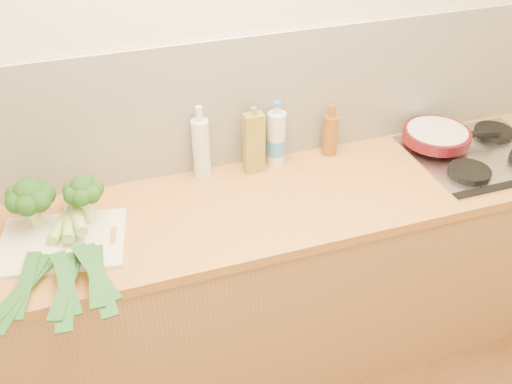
{
  "coord_description": "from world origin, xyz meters",
  "views": [
    {
      "loc": [
        -0.55,
        -0.45,
        2.2
      ],
      "look_at": [
        -0.03,
        1.1,
        1.02
      ],
      "focal_mm": 40.0,
      "sensor_mm": 36.0,
      "label": 1
    }
  ],
  "objects": [
    {
      "name": "leek_mid",
      "position": [
        -0.69,
        1.13,
        0.95
      ],
      "size": [
        0.13,
        0.67,
        0.04
      ],
      "rotation": [
        0.0,
        0.0,
        -0.09
      ],
      "color": "white",
      "rests_on": "chopping_board"
    },
    {
      "name": "skillet",
      "position": [
        0.87,
        1.32,
        0.96
      ],
      "size": [
        0.42,
        0.29,
        0.05
      ],
      "rotation": [
        0.0,
        0.0,
        -0.24
      ],
      "color": "#4C0C14",
      "rests_on": "gas_hob"
    },
    {
      "name": "leek_front",
      "position": [
        -0.74,
        1.16,
        0.94
      ],
      "size": [
        0.32,
        0.62,
        0.04
      ],
      "rotation": [
        0.0,
        0.0,
        -0.42
      ],
      "color": "white",
      "rests_on": "chopping_board"
    },
    {
      "name": "counter",
      "position": [
        0.0,
        1.2,
        0.45
      ],
      "size": [
        3.2,
        0.62,
        0.9
      ],
      "color": "#A47944",
      "rests_on": "ground"
    },
    {
      "name": "chopping_board",
      "position": [
        -0.71,
        1.18,
        0.91
      ],
      "size": [
        0.47,
        0.39,
        0.01
      ],
      "primitive_type": "cube",
      "rotation": [
        0.0,
        0.0,
        -0.18
      ],
      "color": "beige",
      "rests_on": "counter"
    },
    {
      "name": "oil_tin",
      "position": [
        0.06,
        1.41,
        1.03
      ],
      "size": [
        0.08,
        0.05,
        0.29
      ],
      "color": "olive",
      "rests_on": "counter"
    },
    {
      "name": "room_shell",
      "position": [
        0.0,
        1.49,
        1.17
      ],
      "size": [
        3.5,
        3.5,
        3.5
      ],
      "color": "beige",
      "rests_on": "ground"
    },
    {
      "name": "broccoli_right",
      "position": [
        -0.61,
        1.27,
        1.04
      ],
      "size": [
        0.14,
        0.14,
        0.19
      ],
      "color": "#BECC77",
      "rests_on": "chopping_board"
    },
    {
      "name": "broccoli_left",
      "position": [
        -0.79,
        1.29,
        1.04
      ],
      "size": [
        0.17,
        0.17,
        0.2
      ],
      "color": "#BECC77",
      "rests_on": "chopping_board"
    },
    {
      "name": "gas_hob",
      "position": [
        1.02,
        1.2,
        0.91
      ],
      "size": [
        0.58,
        0.5,
        0.04
      ],
      "color": "silver",
      "rests_on": "counter"
    },
    {
      "name": "leek_back",
      "position": [
        -0.64,
        1.14,
        0.97
      ],
      "size": [
        0.14,
        0.69,
        0.04
      ],
      "rotation": [
        0.0,
        0.0,
        0.11
      ],
      "color": "white",
      "rests_on": "chopping_board"
    },
    {
      "name": "water_bottle",
      "position": [
        0.17,
        1.43,
        1.01
      ],
      "size": [
        0.08,
        0.08,
        0.26
      ],
      "color": "silver",
      "rests_on": "counter"
    },
    {
      "name": "glass_bottle",
      "position": [
        -0.15,
        1.44,
        1.03
      ],
      "size": [
        0.07,
        0.07,
        0.31
      ],
      "color": "silver",
      "rests_on": "counter"
    },
    {
      "name": "amber_bottle",
      "position": [
        0.41,
        1.43,
        0.99
      ],
      "size": [
        0.06,
        0.06,
        0.23
      ],
      "color": "brown",
      "rests_on": "counter"
    }
  ]
}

